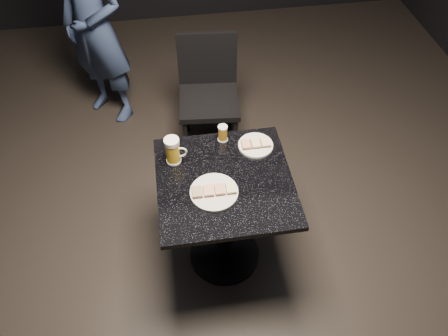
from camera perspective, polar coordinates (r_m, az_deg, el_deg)
The scene contains 10 objects.
floor at distance 2.86m, azimuth 0.06°, elevation -11.23°, with size 6.00×6.00×0.00m, color black.
plate_large at distance 2.19m, azimuth -1.30°, elevation -3.17°, with size 0.24×0.24×0.01m, color silver.
plate_small at distance 2.41m, azimuth 4.15°, elevation 2.96°, with size 0.19×0.19×0.01m, color white.
patron at distance 3.45m, azimuth -16.52°, elevation 17.21°, with size 0.57×0.37×1.56m, color navy.
table at distance 2.44m, azimuth 0.07°, elevation -5.21°, with size 0.70×0.70×0.75m.
beer_mug at distance 2.29m, azimuth -6.67°, elevation 2.29°, with size 0.12×0.08×0.16m.
beer_tumbler at distance 2.41m, azimuth -0.16°, elevation 4.58°, with size 0.06×0.06×0.10m.
chair at distance 3.19m, azimuth -2.04°, elevation 10.26°, with size 0.46×0.46×0.88m.
canapes_on_plate_large at distance 2.18m, azimuth -1.31°, elevation -2.91°, with size 0.22×0.07×0.02m.
canapes_on_plate_small at distance 2.40m, azimuth 4.17°, elevation 3.23°, with size 0.16×0.07×0.02m.
Camera 1 is at (-0.22, -1.42, 2.47)m, focal length 35.00 mm.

